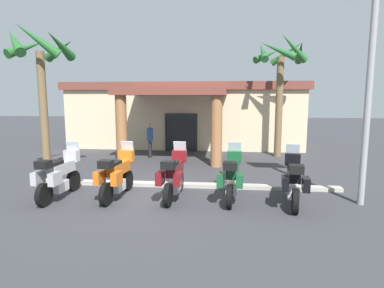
% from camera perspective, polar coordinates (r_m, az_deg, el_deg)
% --- Properties ---
extents(ground_plane, '(80.00, 80.00, 0.00)m').
position_cam_1_polar(ground_plane, '(10.37, -8.05, -8.71)').
color(ground_plane, '#38383D').
extents(motel_building, '(14.12, 10.08, 3.85)m').
position_cam_1_polar(motel_building, '(20.74, -0.90, 5.34)').
color(motel_building, beige).
rests_on(motel_building, ground_plane).
extents(motorcycle_silver, '(0.73, 2.21, 1.61)m').
position_cam_1_polar(motorcycle_silver, '(10.49, -22.23, -5.09)').
color(motorcycle_silver, black).
rests_on(motorcycle_silver, ground_plane).
extents(motorcycle_orange, '(0.74, 2.21, 1.61)m').
position_cam_1_polar(motorcycle_orange, '(10.01, -12.97, -5.30)').
color(motorcycle_orange, black).
rests_on(motorcycle_orange, ground_plane).
extents(motorcycle_maroon, '(0.73, 2.21, 1.61)m').
position_cam_1_polar(motorcycle_maroon, '(9.70, -3.17, -5.53)').
color(motorcycle_maroon, black).
rests_on(motorcycle_maroon, ground_plane).
extents(motorcycle_green, '(0.74, 2.21, 1.61)m').
position_cam_1_polar(motorcycle_green, '(9.62, 6.98, -5.70)').
color(motorcycle_green, black).
rests_on(motorcycle_green, ground_plane).
extents(motorcycle_black, '(0.79, 2.21, 1.61)m').
position_cam_1_polar(motorcycle_black, '(9.58, 17.31, -6.08)').
color(motorcycle_black, black).
rests_on(motorcycle_black, ground_plane).
extents(pedestrian, '(0.32, 0.53, 1.72)m').
position_cam_1_polar(pedestrian, '(16.37, -7.34, 1.10)').
color(pedestrian, black).
rests_on(pedestrian, ground_plane).
extents(palm_tree_near_portico, '(2.62, 2.74, 5.96)m').
position_cam_1_polar(palm_tree_near_portico, '(17.01, 15.18, 12.54)').
color(palm_tree_near_portico, brown).
rests_on(palm_tree_near_portico, ground_plane).
extents(palm_tree_roadside, '(2.40, 2.47, 5.51)m').
position_cam_1_polar(palm_tree_roadside, '(13.04, -24.83, 12.42)').
color(palm_tree_roadside, brown).
rests_on(palm_tree_roadside, ground_plane).
extents(roadside_sign, '(1.40, 0.18, 6.62)m').
position_cam_1_polar(roadside_sign, '(10.18, 28.96, 15.34)').
color(roadside_sign, '#99999E').
rests_on(roadside_sign, ground_plane).
extents(curb_strip, '(10.51, 0.36, 0.12)m').
position_cam_1_polar(curb_strip, '(11.13, -2.09, -7.12)').
color(curb_strip, '#ADA89E').
rests_on(curb_strip, ground_plane).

